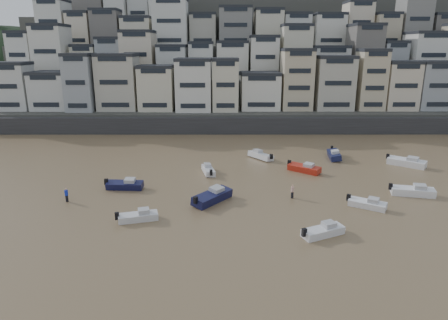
{
  "coord_description": "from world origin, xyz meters",
  "views": [
    {
      "loc": [
        2.98,
        -19.51,
        18.24
      ],
      "look_at": [
        3.05,
        30.0,
        4.0
      ],
      "focal_mm": 32.0,
      "sensor_mm": 36.0,
      "label": 1
    }
  ],
  "objects_px": {
    "boat_e": "(304,167)",
    "boat_g": "(407,161)",
    "boat_b": "(367,203)",
    "boat_f": "(208,169)",
    "boat_j": "(138,215)",
    "boat_a": "(323,230)",
    "boat_d": "(413,190)",
    "boat_k": "(125,184)",
    "person_pink": "(292,191)",
    "boat_i": "(334,154)",
    "person_blue": "(67,195)",
    "boat_h": "(261,154)",
    "boat_c": "(212,195)"
  },
  "relations": [
    {
      "from": "boat_g",
      "to": "boat_e",
      "type": "bearing_deg",
      "value": -131.12
    },
    {
      "from": "boat_k",
      "to": "boat_f",
      "type": "bearing_deg",
      "value": 35.66
    },
    {
      "from": "boat_a",
      "to": "boat_b",
      "type": "distance_m",
      "value": 9.85
    },
    {
      "from": "boat_c",
      "to": "boat_e",
      "type": "height_order",
      "value": "boat_c"
    },
    {
      "from": "boat_a",
      "to": "person_pink",
      "type": "distance_m",
      "value": 10.28
    },
    {
      "from": "boat_a",
      "to": "boat_f",
      "type": "height_order",
      "value": "boat_a"
    },
    {
      "from": "boat_j",
      "to": "boat_i",
      "type": "bearing_deg",
      "value": 26.02
    },
    {
      "from": "boat_f",
      "to": "person_pink",
      "type": "bearing_deg",
      "value": -145.36
    },
    {
      "from": "boat_k",
      "to": "person_blue",
      "type": "bearing_deg",
      "value": -139.68
    },
    {
      "from": "boat_e",
      "to": "boat_c",
      "type": "bearing_deg",
      "value": -99.73
    },
    {
      "from": "boat_e",
      "to": "boat_f",
      "type": "relative_size",
      "value": 1.14
    },
    {
      "from": "boat_e",
      "to": "boat_g",
      "type": "relative_size",
      "value": 0.88
    },
    {
      "from": "boat_e",
      "to": "boat_d",
      "type": "bearing_deg",
      "value": -0.5
    },
    {
      "from": "boat_b",
      "to": "person_pink",
      "type": "height_order",
      "value": "person_pink"
    },
    {
      "from": "boat_d",
      "to": "person_pink",
      "type": "distance_m",
      "value": 15.4
    },
    {
      "from": "boat_d",
      "to": "boat_h",
      "type": "xyz_separation_m",
      "value": [
        -17.69,
        16.99,
        -0.04
      ]
    },
    {
      "from": "boat_b",
      "to": "boat_d",
      "type": "xyz_separation_m",
      "value": [
        7.14,
        4.05,
        0.14
      ]
    },
    {
      "from": "boat_g",
      "to": "boat_j",
      "type": "height_order",
      "value": "boat_g"
    },
    {
      "from": "person_blue",
      "to": "boat_e",
      "type": "bearing_deg",
      "value": 20.77
    },
    {
      "from": "boat_a",
      "to": "boat_d",
      "type": "relative_size",
      "value": 0.87
    },
    {
      "from": "boat_g",
      "to": "boat_i",
      "type": "relative_size",
      "value": 1.07
    },
    {
      "from": "boat_i",
      "to": "boat_d",
      "type": "bearing_deg",
      "value": 23.54
    },
    {
      "from": "boat_k",
      "to": "person_pink",
      "type": "xyz_separation_m",
      "value": [
        21.54,
        -3.31,
        0.16
      ]
    },
    {
      "from": "boat_g",
      "to": "boat_i",
      "type": "bearing_deg",
      "value": -165.04
    },
    {
      "from": "boat_k",
      "to": "boat_a",
      "type": "bearing_deg",
      "value": -26.88
    },
    {
      "from": "person_pink",
      "to": "boat_f",
      "type": "bearing_deg",
      "value": 137.04
    },
    {
      "from": "boat_e",
      "to": "boat_k",
      "type": "distance_m",
      "value": 26.13
    },
    {
      "from": "boat_a",
      "to": "boat_d",
      "type": "xyz_separation_m",
      "value": [
        14.0,
        11.12,
        0.1
      ]
    },
    {
      "from": "boat_f",
      "to": "boat_h",
      "type": "bearing_deg",
      "value": -59.45
    },
    {
      "from": "boat_f",
      "to": "boat_j",
      "type": "distance_m",
      "value": 18.06
    },
    {
      "from": "boat_b",
      "to": "boat_g",
      "type": "relative_size",
      "value": 0.75
    },
    {
      "from": "boat_b",
      "to": "boat_h",
      "type": "distance_m",
      "value": 23.53
    },
    {
      "from": "boat_c",
      "to": "boat_g",
      "type": "xyz_separation_m",
      "value": [
        30.12,
        14.9,
        -0.02
      ]
    },
    {
      "from": "boat_i",
      "to": "boat_j",
      "type": "bearing_deg",
      "value": -42.04
    },
    {
      "from": "boat_b",
      "to": "boat_j",
      "type": "xyz_separation_m",
      "value": [
        -25.99,
        -3.5,
        -0.0
      ]
    },
    {
      "from": "boat_h",
      "to": "boat_d",
      "type": "bearing_deg",
      "value": -170.98
    },
    {
      "from": "boat_j",
      "to": "person_pink",
      "type": "relative_size",
      "value": 2.65
    },
    {
      "from": "boat_i",
      "to": "person_blue",
      "type": "xyz_separation_m",
      "value": [
        -37.53,
        -19.28,
        0.09
      ]
    },
    {
      "from": "boat_a",
      "to": "boat_g",
      "type": "relative_size",
      "value": 0.8
    },
    {
      "from": "boat_i",
      "to": "person_pink",
      "type": "relative_size",
      "value": 3.29
    },
    {
      "from": "boat_f",
      "to": "boat_d",
      "type": "bearing_deg",
      "value": -121.61
    },
    {
      "from": "boat_c",
      "to": "boat_f",
      "type": "distance_m",
      "value": 11.29
    },
    {
      "from": "boat_e",
      "to": "boat_f",
      "type": "xyz_separation_m",
      "value": [
        -14.33,
        -0.59,
        -0.09
      ]
    },
    {
      "from": "boat_h",
      "to": "person_blue",
      "type": "bearing_deg",
      "value": 89.97
    },
    {
      "from": "boat_e",
      "to": "boat_h",
      "type": "distance_m",
      "value": 9.35
    },
    {
      "from": "boat_h",
      "to": "boat_i",
      "type": "bearing_deg",
      "value": -126.12
    },
    {
      "from": "boat_b",
      "to": "boat_i",
      "type": "bearing_deg",
      "value": 117.13
    },
    {
      "from": "boat_k",
      "to": "person_blue",
      "type": "height_order",
      "value": "person_blue"
    },
    {
      "from": "boat_i",
      "to": "boat_b",
      "type": "bearing_deg",
      "value": 1.45
    },
    {
      "from": "boat_k",
      "to": "person_blue",
      "type": "xyz_separation_m",
      "value": [
        -5.97,
        -4.45,
        0.16
      ]
    }
  ]
}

